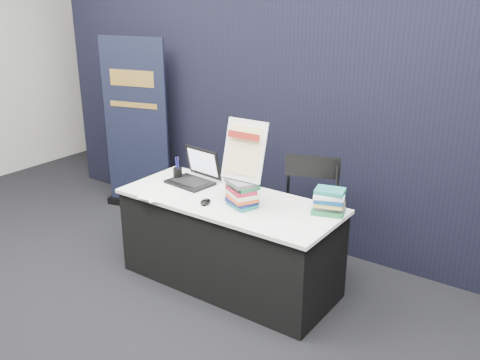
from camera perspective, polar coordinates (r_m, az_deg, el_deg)
name	(u,v)px	position (r m, az deg, el deg)	size (l,w,h in m)	color
floor	(187,313)	(4.21, -5.70, -13.90)	(8.00, 8.00, 0.00)	black
wall_back	(396,36)	(7.02, 16.35, 14.49)	(8.00, 0.02, 3.50)	#AAA8A1
drape_partition	(297,118)	(4.93, 6.10, 6.58)	(6.00, 0.08, 2.40)	black
display_table	(229,242)	(4.39, -1.15, -6.59)	(1.80, 0.75, 0.75)	black
laptop	(194,175)	(4.59, -4.96, 0.55)	(0.40, 0.34, 0.28)	black
mouse	(205,202)	(4.14, -3.70, -2.32)	(0.07, 0.12, 0.04)	black
brochure_left	(157,188)	(4.50, -8.86, -0.89)	(0.26, 0.18, 0.00)	white
brochure_mid	(157,195)	(4.36, -8.88, -1.59)	(0.27, 0.19, 0.00)	white
brochure_right	(161,197)	(4.32, -8.48, -1.78)	(0.30, 0.22, 0.00)	white
pen_cup	(178,174)	(4.68, -6.66, 0.69)	(0.08, 0.08, 0.10)	black
book_stack_tall	(242,193)	(4.06, 0.20, -1.43)	(0.27, 0.25, 0.21)	#1C6C68
book_stack_short	(330,201)	(4.00, 9.60, -2.23)	(0.26, 0.23, 0.19)	#1B6839
info_sign	(244,151)	(3.97, 0.46, 3.12)	(0.35, 0.17, 0.47)	black
pullup_banner	(137,136)	(5.84, -10.97, 4.65)	(0.79, 0.30, 1.86)	black
stacking_chair	(300,216)	(4.37, 6.39, -3.84)	(0.61, 0.62, 1.04)	black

